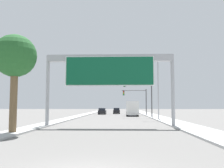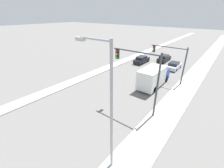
% 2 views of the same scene
% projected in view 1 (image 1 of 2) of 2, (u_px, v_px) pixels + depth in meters
% --- Properties ---
extents(sidewalk_right, '(3.00, 120.00, 0.15)m').
position_uv_depth(sidewalk_right, '(146.00, 113.00, 66.84)').
color(sidewalk_right, '#B0B0B0').
rests_on(sidewalk_right, ground).
extents(median_strip_left, '(2.00, 120.00, 0.15)m').
position_uv_depth(median_strip_left, '(90.00, 113.00, 67.38)').
color(median_strip_left, '#B0B0B0').
rests_on(median_strip_left, ground).
extents(sign_gantry, '(13.26, 0.73, 7.43)m').
position_uv_depth(sign_gantry, '(110.00, 69.00, 25.66)').
color(sign_gantry, '#9EA0A5').
rests_on(sign_gantry, ground).
extents(car_far_center, '(1.87, 4.26, 1.41)m').
position_uv_depth(car_far_center, '(130.00, 112.00, 61.89)').
color(car_far_center, silver).
rests_on(car_far_center, ground).
extents(car_mid_left, '(1.83, 4.44, 1.55)m').
position_uv_depth(car_mid_left, '(102.00, 111.00, 61.72)').
color(car_mid_left, black).
rests_on(car_mid_left, ground).
extents(car_near_left, '(1.71, 4.56, 1.54)m').
position_uv_depth(car_near_left, '(117.00, 111.00, 65.84)').
color(car_near_left, black).
rests_on(car_near_left, ground).
extents(truck_box_primary, '(2.42, 7.06, 3.02)m').
position_uv_depth(truck_box_primary, '(132.00, 109.00, 52.17)').
color(truck_box_primary, navy).
rests_on(truck_box_primary, ground).
extents(traffic_light_near_intersection, '(5.47, 0.32, 6.98)m').
position_uv_depth(traffic_light_near_intersection, '(142.00, 91.00, 45.44)').
color(traffic_light_near_intersection, '#3D3D3F').
rests_on(traffic_light_near_intersection, ground).
extents(traffic_light_mid_block, '(5.52, 0.32, 5.82)m').
position_uv_depth(traffic_light_mid_block, '(138.00, 97.00, 55.34)').
color(traffic_light_mid_block, '#3D3D3F').
rests_on(traffic_light_mid_block, ground).
extents(palm_tree_foreground, '(3.34, 3.34, 7.72)m').
position_uv_depth(palm_tree_foreground, '(15.00, 58.00, 19.50)').
color(palm_tree_foreground, brown).
rests_on(palm_tree_foreground, ground).
extents(street_lamp_right, '(2.63, 0.28, 9.11)m').
position_uv_depth(street_lamp_right, '(156.00, 85.00, 38.09)').
color(street_lamp_right, '#9EA0A5').
rests_on(street_lamp_right, ground).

